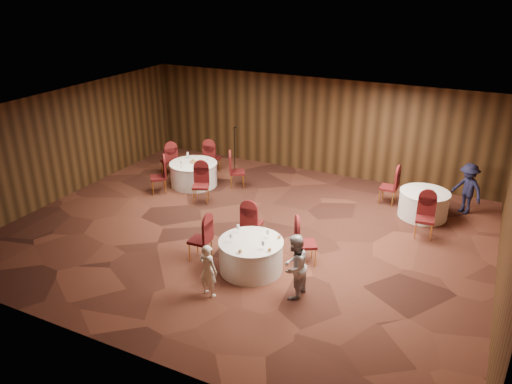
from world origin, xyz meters
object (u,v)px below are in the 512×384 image
at_px(table_left, 194,174).
at_px(mic_stand, 235,160).
at_px(table_right, 423,204).
at_px(table_main, 251,255).
at_px(woman_b, 294,267).
at_px(man_c, 467,189).
at_px(woman_a, 208,270).

bearing_deg(table_left, mic_stand, 66.02).
height_order(table_right, mic_stand, mic_stand).
xyz_separation_m(table_main, woman_b, (1.25, -0.51, 0.33)).
height_order(table_main, man_c, man_c).
bearing_deg(woman_b, table_main, -109.09).
xyz_separation_m(woman_b, man_c, (2.81, 5.86, 0.03)).
distance_m(table_main, woman_a, 1.33).
xyz_separation_m(table_left, woman_b, (5.18, -4.24, 0.33)).
relative_size(table_main, mic_stand, 0.91).
distance_m(mic_stand, woman_b, 7.30).
relative_size(table_main, table_left, 0.97).
xyz_separation_m(woman_a, woman_b, (1.61, 0.75, 0.11)).
bearing_deg(table_main, woman_b, -22.25).
bearing_deg(table_left, man_c, 11.47).
relative_size(table_right, woman_a, 1.14).
relative_size(mic_stand, woman_a, 1.35).
bearing_deg(man_c, woman_b, -80.82).
xyz_separation_m(table_right, man_c, (1.02, 0.76, 0.36)).
distance_m(woman_b, man_c, 6.50).
distance_m(table_left, man_c, 8.16).
bearing_deg(woman_a, table_left, -44.37).
xyz_separation_m(table_main, woman_a, (-0.35, -1.27, 0.22)).
height_order(table_main, woman_a, woman_a).
bearing_deg(woman_b, man_c, 157.51).
height_order(table_left, man_c, man_c).
bearing_deg(woman_a, woman_b, -144.85).
relative_size(mic_stand, man_c, 1.10).
height_order(table_left, woman_b, woman_b).
height_order(mic_stand, woman_b, mic_stand).
bearing_deg(man_c, table_main, -92.44).
xyz_separation_m(table_main, mic_stand, (-3.25, 5.23, 0.09)).
bearing_deg(table_left, woman_a, -54.45).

